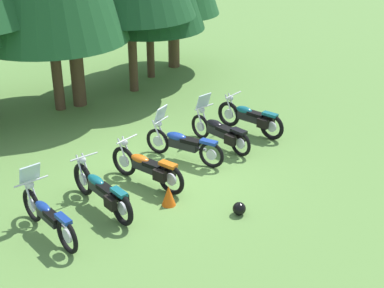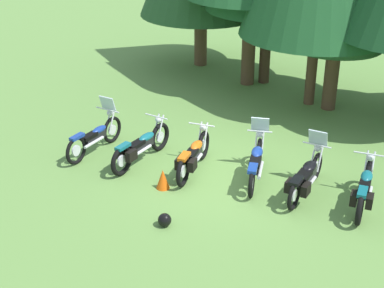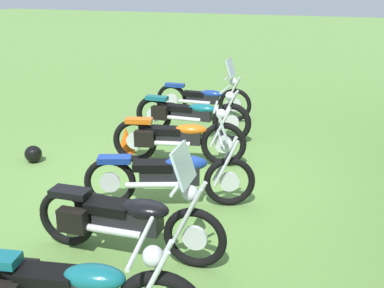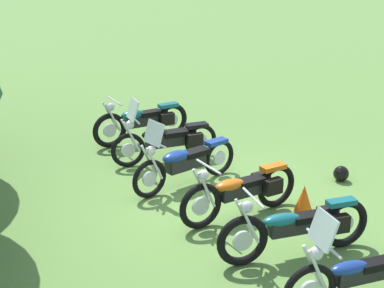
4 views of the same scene
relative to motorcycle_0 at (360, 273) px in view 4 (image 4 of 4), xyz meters
name	(u,v)px [view 4 (image 4 of 4)]	position (x,y,z in m)	size (l,w,h in m)	color
ground_plane	(212,200)	(3.44, 0.82, -0.46)	(80.00, 80.00, 0.00)	#608C42
motorcycle_0	(360,273)	(0.00, 0.00, 0.00)	(0.74, 2.22, 1.38)	black
motorcycle_1	(298,227)	(1.35, 0.21, -0.01)	(0.68, 2.39, 1.04)	black
motorcycle_2	(242,190)	(2.74, 0.55, 0.00)	(0.90, 2.20, 1.03)	black
motorcycle_3	(184,162)	(4.17, 1.13, 0.02)	(1.05, 2.17, 1.36)	black
motorcycle_4	(166,139)	(5.45, 1.15, 0.01)	(0.74, 2.22, 1.36)	black
motorcycle_5	(143,121)	(6.75, 1.36, 0.00)	(0.90, 2.21, 1.03)	black
traffic_cone	(304,199)	(2.60, -0.51, -0.22)	(0.32, 0.32, 0.48)	#EA590F
dropped_helmet	(341,174)	(3.60, -1.75, -0.32)	(0.29, 0.29, 0.29)	black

